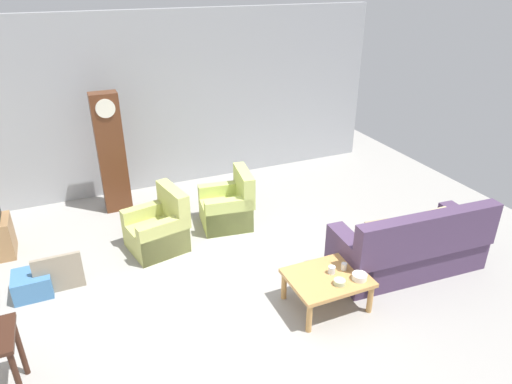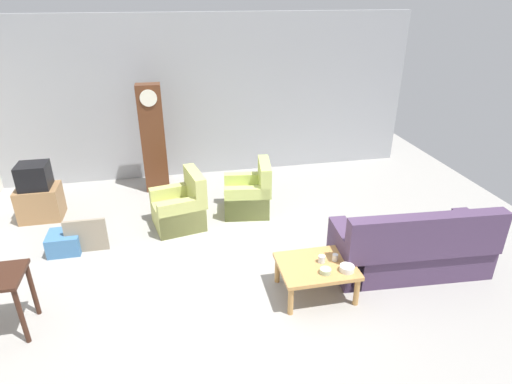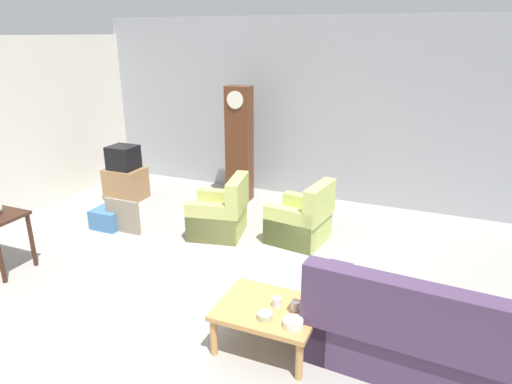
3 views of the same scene
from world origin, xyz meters
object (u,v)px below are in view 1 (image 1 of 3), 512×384
object	(u,v)px
cup_white_porcelain	(344,266)
framed_picture_leaning	(59,274)
grandfather_clock	(111,153)
cup_blue_rimmed	(332,270)
bowl_white_stacked	(359,277)
armchair_olive_far	(228,207)
storage_box_blue	(33,284)
armchair_olive_near	(159,230)
coffee_table_wood	(327,280)
couch_floral	(410,248)
bowl_shallow_green	(340,282)

from	to	relation	value
cup_white_porcelain	framed_picture_leaning	bearing A→B (deg)	154.26
grandfather_clock	cup_white_porcelain	distance (m)	4.31
cup_blue_rimmed	bowl_white_stacked	distance (m)	0.34
grandfather_clock	bowl_white_stacked	world-z (taller)	grandfather_clock
armchair_olive_far	storage_box_blue	xyz separation A→B (m)	(-2.95, -0.69, -0.15)
armchair_olive_near	framed_picture_leaning	size ratio (longest dim) A/B	1.54
storage_box_blue	cup_white_porcelain	distance (m)	4.00
cup_white_porcelain	cup_blue_rimmed	world-z (taller)	cup_blue_rimmed
armchair_olive_far	cup_blue_rimmed	xyz separation A→B (m)	(0.49, -2.35, 0.18)
coffee_table_wood	bowl_white_stacked	distance (m)	0.39
bowl_white_stacked	couch_floral	bearing A→B (deg)	19.22
storage_box_blue	cup_white_porcelain	size ratio (longest dim) A/B	5.23
storage_box_blue	armchair_olive_near	bearing A→B (deg)	14.06
cup_blue_rimmed	armchair_olive_far	bearing A→B (deg)	101.76
armchair_olive_near	bowl_white_stacked	world-z (taller)	armchair_olive_near
armchair_olive_near	coffee_table_wood	distance (m)	2.68
armchair_olive_near	cup_blue_rimmed	size ratio (longest dim) A/B	9.82
grandfather_clock	storage_box_blue	world-z (taller)	grandfather_clock
grandfather_clock	bowl_white_stacked	bearing A→B (deg)	-59.11
armchair_olive_near	storage_box_blue	xyz separation A→B (m)	(-1.75, -0.44, -0.15)
armchair_olive_far	storage_box_blue	size ratio (longest dim) A/B	1.98
coffee_table_wood	bowl_shallow_green	xyz separation A→B (m)	(0.04, -0.19, 0.09)
grandfather_clock	bowl_shallow_green	distance (m)	4.40
cup_blue_rimmed	bowl_white_stacked	xyz separation A→B (m)	(0.24, -0.24, -0.01)
cup_white_porcelain	bowl_white_stacked	bearing A→B (deg)	-75.95
bowl_white_stacked	grandfather_clock	bearing A→B (deg)	120.89
armchair_olive_near	storage_box_blue	distance (m)	1.81
couch_floral	cup_white_porcelain	bearing A→B (deg)	-172.93
couch_floral	grandfather_clock	xyz separation A→B (m)	(-3.43, 3.48, 0.68)
grandfather_clock	armchair_olive_far	bearing A→B (deg)	-38.97
armchair_olive_near	cup_white_porcelain	distance (m)	2.81
couch_floral	cup_white_porcelain	world-z (taller)	couch_floral
armchair_olive_near	bowl_shallow_green	xyz separation A→B (m)	(1.66, -2.33, 0.16)
couch_floral	armchair_olive_near	world-z (taller)	couch_floral
coffee_table_wood	couch_floral	bearing A→B (deg)	7.36
storage_box_blue	bowl_shallow_green	size ratio (longest dim) A/B	3.31
armchair_olive_near	bowl_white_stacked	bearing A→B (deg)	-50.47
coffee_table_wood	storage_box_blue	distance (m)	3.77
framed_picture_leaning	bowl_white_stacked	world-z (taller)	framed_picture_leaning
grandfather_clock	bowl_white_stacked	xyz separation A→B (m)	(2.32, -3.87, -0.56)
coffee_table_wood	framed_picture_leaning	distance (m)	3.44
couch_floral	grandfather_clock	world-z (taller)	grandfather_clock
armchair_olive_far	cup_white_porcelain	world-z (taller)	armchair_olive_far
coffee_table_wood	storage_box_blue	world-z (taller)	coffee_table_wood
storage_box_blue	cup_white_porcelain	xyz separation A→B (m)	(3.62, -1.66, 0.33)
framed_picture_leaning	bowl_shallow_green	world-z (taller)	framed_picture_leaning
armchair_olive_far	bowl_shallow_green	size ratio (longest dim) A/B	6.53
coffee_table_wood	cup_blue_rimmed	xyz separation A→B (m)	(0.08, 0.03, 0.11)
framed_picture_leaning	cup_white_porcelain	bearing A→B (deg)	-25.74
armchair_olive_far	bowl_white_stacked	bearing A→B (deg)	-74.22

